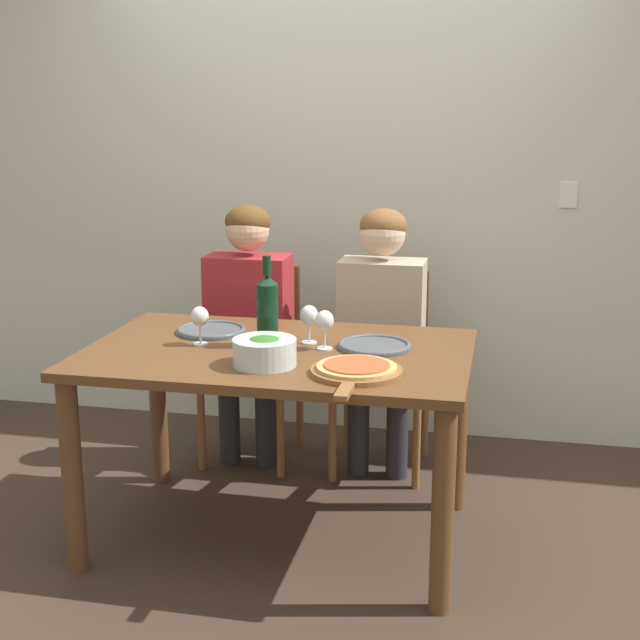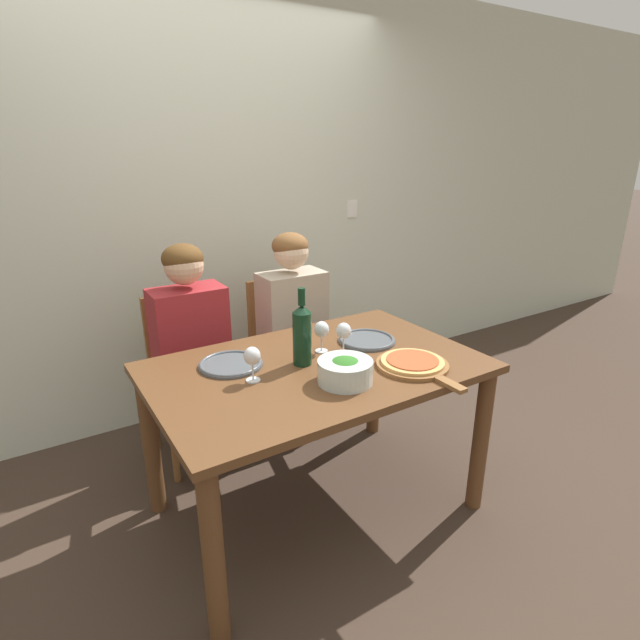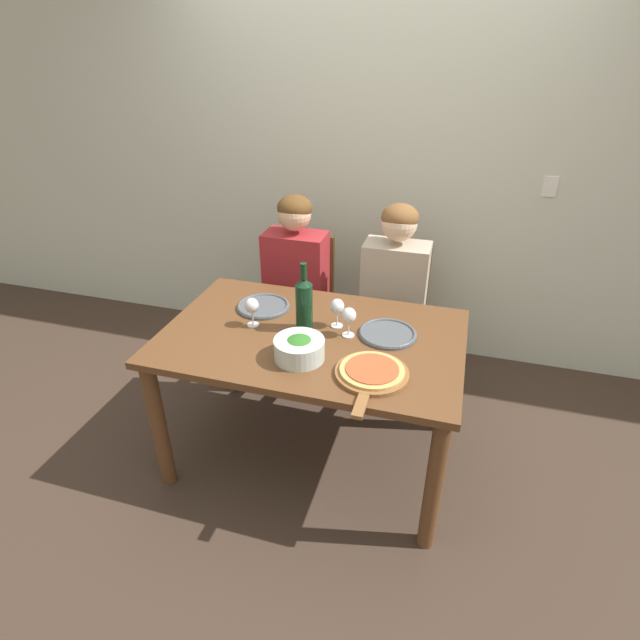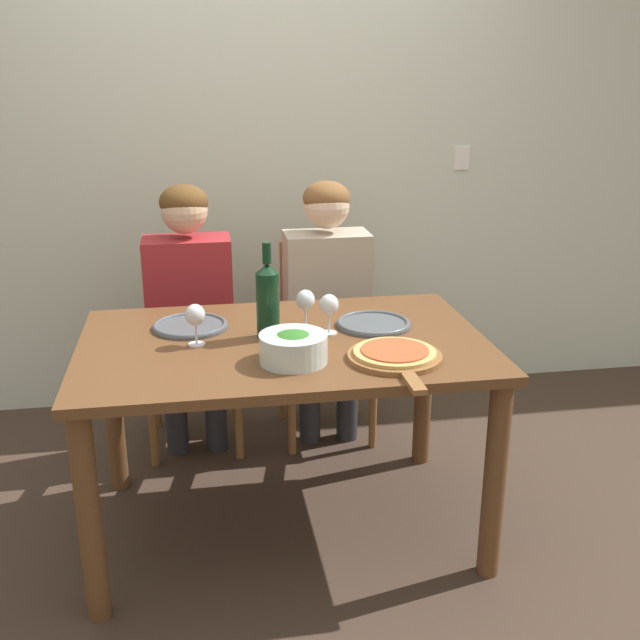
# 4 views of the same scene
# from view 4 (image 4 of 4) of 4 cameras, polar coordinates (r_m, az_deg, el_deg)

# --- Properties ---
(ground_plane) EXTENTS (40.00, 40.00, 0.00)m
(ground_plane) POSITION_cam_4_polar(r_m,az_deg,el_deg) (3.04, -2.56, -15.32)
(ground_plane) COLOR #3D2D23
(back_wall) EXTENTS (10.00, 0.06, 2.70)m
(back_wall) POSITION_cam_4_polar(r_m,az_deg,el_deg) (3.83, -5.37, 13.40)
(back_wall) COLOR beige
(back_wall) RESTS_ON ground
(dining_table) EXTENTS (1.45, 0.93, 0.77)m
(dining_table) POSITION_cam_4_polar(r_m,az_deg,el_deg) (2.73, -2.75, -3.88)
(dining_table) COLOR brown
(dining_table) RESTS_ON ground
(chair_left) EXTENTS (0.42, 0.42, 0.92)m
(chair_left) POSITION_cam_4_polar(r_m,az_deg,el_deg) (3.54, -9.73, -1.41)
(chair_left) COLOR brown
(chair_left) RESTS_ON ground
(chair_right) EXTENTS (0.42, 0.42, 0.92)m
(chair_right) POSITION_cam_4_polar(r_m,az_deg,el_deg) (3.59, 0.24, -0.85)
(chair_right) COLOR brown
(chair_right) RESTS_ON ground
(person_woman) EXTENTS (0.47, 0.51, 1.23)m
(person_woman) POSITION_cam_4_polar(r_m,az_deg,el_deg) (3.36, -9.94, 1.84)
(person_woman) COLOR #28282D
(person_woman) RESTS_ON ground
(person_man) EXTENTS (0.47, 0.51, 1.23)m
(person_man) POSITION_cam_4_polar(r_m,az_deg,el_deg) (3.41, 0.56, 2.38)
(person_man) COLOR #28282D
(person_man) RESTS_ON ground
(wine_bottle) EXTENTS (0.08, 0.08, 0.35)m
(wine_bottle) POSITION_cam_4_polar(r_m,az_deg,el_deg) (2.67, -4.00, 1.59)
(wine_bottle) COLOR black
(wine_bottle) RESTS_ON dining_table
(broccoli_bowl) EXTENTS (0.23, 0.23, 0.11)m
(broccoli_bowl) POSITION_cam_4_polar(r_m,az_deg,el_deg) (2.47, -2.05, -2.11)
(broccoli_bowl) COLOR silver
(broccoli_bowl) RESTS_ON dining_table
(dinner_plate_left) EXTENTS (0.28, 0.28, 0.02)m
(dinner_plate_left) POSITION_cam_4_polar(r_m,az_deg,el_deg) (2.84, -9.85, -0.42)
(dinner_plate_left) COLOR #4C5156
(dinner_plate_left) RESTS_ON dining_table
(dinner_plate_right) EXTENTS (0.28, 0.28, 0.02)m
(dinner_plate_right) POSITION_cam_4_polar(r_m,az_deg,el_deg) (2.83, 4.09, -0.27)
(dinner_plate_right) COLOR #4C5156
(dinner_plate_right) RESTS_ON dining_table
(pizza_on_board) EXTENTS (0.32, 0.46, 0.04)m
(pizza_on_board) POSITION_cam_4_polar(r_m,az_deg,el_deg) (2.51, 5.76, -2.72)
(pizza_on_board) COLOR brown
(pizza_on_board) RESTS_ON dining_table
(wine_glass_left) EXTENTS (0.07, 0.07, 0.15)m
(wine_glass_left) POSITION_cam_4_polar(r_m,az_deg,el_deg) (2.63, -9.49, 0.22)
(wine_glass_left) COLOR silver
(wine_glass_left) RESTS_ON dining_table
(wine_glass_right) EXTENTS (0.07, 0.07, 0.15)m
(wine_glass_right) POSITION_cam_4_polar(r_m,az_deg,el_deg) (2.71, 0.69, 1.03)
(wine_glass_right) COLOR silver
(wine_glass_right) RESTS_ON dining_table
(wine_glass_centre) EXTENTS (0.07, 0.07, 0.15)m
(wine_glass_centre) POSITION_cam_4_polar(r_m,az_deg,el_deg) (2.77, -1.12, 1.39)
(wine_glass_centre) COLOR silver
(wine_glass_centre) RESTS_ON dining_table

